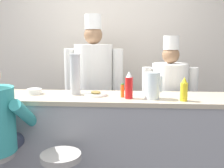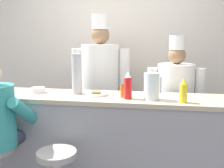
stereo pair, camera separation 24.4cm
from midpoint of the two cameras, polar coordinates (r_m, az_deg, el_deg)
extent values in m
cube|color=beige|center=(3.73, 1.97, 6.03)|extent=(10.00, 0.06, 2.70)
cube|color=gray|center=(2.69, -2.04, -13.87)|extent=(2.94, 0.53, 1.01)
cube|color=tan|center=(2.53, -2.11, -2.91)|extent=(3.00, 0.55, 0.04)
cylinder|color=red|center=(2.36, 6.48, -0.95)|extent=(0.07, 0.07, 0.19)
cone|color=white|center=(2.35, 6.53, 2.04)|extent=(0.06, 0.06, 0.06)
cylinder|color=yellow|center=(2.32, 18.22, -1.97)|extent=(0.06, 0.06, 0.16)
cone|color=yellow|center=(2.31, 18.35, 0.59)|extent=(0.05, 0.05, 0.05)
cylinder|color=orange|center=(2.43, 5.12, -1.59)|extent=(0.03, 0.03, 0.12)
cylinder|color=#287F2D|center=(2.42, 5.14, -0.10)|extent=(0.02, 0.02, 0.01)
cylinder|color=silver|center=(2.36, 11.55, -0.53)|extent=(0.14, 0.14, 0.24)
cube|color=silver|center=(2.36, 13.50, -0.29)|extent=(0.02, 0.02, 0.14)
cylinder|color=white|center=(2.53, -0.63, -2.26)|extent=(0.22, 0.22, 0.02)
ellipsoid|color=#E0BC60|center=(2.52, -0.63, -1.76)|extent=(0.10, 0.08, 0.03)
cylinder|color=white|center=(2.72, -13.34, -1.30)|extent=(0.14, 0.14, 0.05)
torus|color=#4C7AB2|center=(2.71, -20.18, -1.11)|extent=(0.07, 0.02, 0.07)
cylinder|color=#B7BABF|center=(2.58, -4.99, 2.07)|extent=(0.10, 0.10, 0.39)
cylinder|color=silver|center=(2.56, -5.05, 6.47)|extent=(0.11, 0.11, 0.01)
cylinder|color=#33384C|center=(2.55, -17.57, -11.19)|extent=(0.14, 0.37, 0.14)
cylinder|color=teal|center=(2.33, -15.72, -5.86)|extent=(0.10, 0.40, 0.32)
cylinder|color=gray|center=(2.23, -8.82, -14.97)|extent=(0.33, 0.33, 0.05)
cube|color=#232328|center=(3.45, -0.37, -9.77)|extent=(0.36, 0.20, 0.87)
cube|color=white|center=(3.35, -0.54, -7.25)|extent=(0.33, 0.02, 0.52)
cylinder|color=white|center=(3.28, -0.39, 2.91)|extent=(0.47, 0.47, 0.65)
sphere|color=#8C6647|center=(3.26, -0.40, 10.61)|extent=(0.23, 0.23, 0.23)
cylinder|color=white|center=(3.27, -0.40, 13.37)|extent=(0.20, 0.20, 0.18)
cylinder|color=white|center=(3.35, -5.48, 2.94)|extent=(0.13, 0.13, 0.56)
cylinder|color=white|center=(3.24, 4.88, 2.74)|extent=(0.13, 0.13, 0.56)
cube|color=#232328|center=(3.23, 15.39, -12.64)|extent=(0.31, 0.17, 0.75)
cube|color=white|center=(3.13, 15.59, -10.40)|extent=(0.28, 0.02, 0.45)
cylinder|color=white|center=(3.05, 15.92, -1.09)|extent=(0.41, 0.41, 0.56)
sphere|color=#8C6647|center=(3.01, 16.24, 6.02)|extent=(0.19, 0.19, 0.19)
cylinder|color=white|center=(3.00, 16.36, 8.61)|extent=(0.17, 0.17, 0.16)
cylinder|color=white|center=(3.03, 11.02, -1.01)|extent=(0.11, 0.11, 0.48)
cylinder|color=white|center=(3.09, 20.72, -1.27)|extent=(0.11, 0.11, 0.48)
camera|label=1|loc=(0.12, -87.14, 0.47)|focal=42.00mm
camera|label=2|loc=(0.12, 92.86, -0.47)|focal=42.00mm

